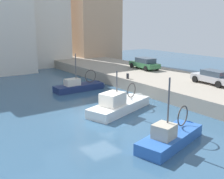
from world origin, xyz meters
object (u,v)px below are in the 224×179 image
object	(u,v)px
fishing_boat_white	(122,108)
parked_car_green	(145,63)
fishing_boat_blue	(173,141)
parked_car_silver	(213,77)
fishing_boat_navy	(82,89)
mooring_bollard_mid	(128,76)

from	to	relation	value
fishing_boat_white	parked_car_green	bearing A→B (deg)	40.64
fishing_boat_blue	fishing_boat_white	bearing A→B (deg)	79.21
fishing_boat_blue	parked_car_silver	xyz separation A→B (m)	(11.02, 5.22, 1.78)
fishing_boat_navy	parked_car_green	distance (m)	9.82
fishing_boat_blue	fishing_boat_navy	xyz separation A→B (m)	(1.99, 14.70, -0.00)
parked_car_green	mooring_bollard_mid	size ratio (longest dim) A/B	8.23
fishing_boat_blue	parked_car_green	xyz separation A→B (m)	(11.60, 15.59, 1.82)
mooring_bollard_mid	fishing_boat_white	bearing A→B (deg)	-132.07
fishing_boat_white	parked_car_silver	distance (m)	10.01
parked_car_green	mooring_bollard_mid	world-z (taller)	parked_car_green
parked_car_green	fishing_boat_white	bearing A→B (deg)	-139.36
parked_car_silver	mooring_bollard_mid	size ratio (longest dim) A/B	7.70
fishing_boat_navy	fishing_boat_white	world-z (taller)	fishing_boat_navy
fishing_boat_navy	fishing_boat_white	bearing A→B (deg)	-95.04
parked_car_silver	fishing_boat_blue	bearing A→B (deg)	-154.67
parked_car_green	fishing_boat_navy	bearing A→B (deg)	-174.70
mooring_bollard_mid	fishing_boat_navy	bearing A→B (deg)	145.82
mooring_bollard_mid	parked_car_green	bearing A→B (deg)	32.93
fishing_boat_white	fishing_boat_navy	bearing A→B (deg)	84.96
fishing_boat_navy	fishing_boat_white	size ratio (longest dim) A/B	0.84
parked_car_green	mooring_bollard_mid	bearing A→B (deg)	-147.07
fishing_boat_navy	mooring_bollard_mid	bearing A→B (deg)	-34.18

